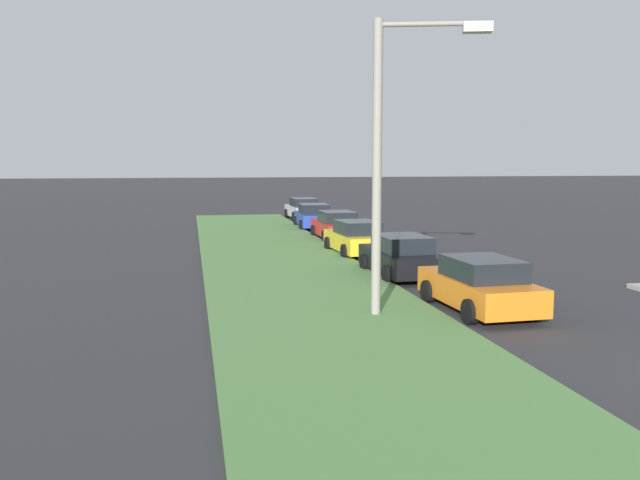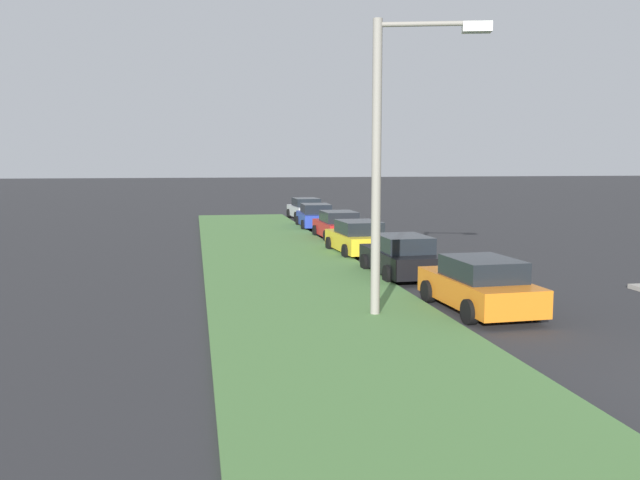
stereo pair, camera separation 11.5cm
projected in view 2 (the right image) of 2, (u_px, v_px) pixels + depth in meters
The scene contains 8 objects.
grass_median at pixel (311, 298), 19.79m from camera, with size 60.00×6.00×0.12m, color #517F42.
parked_car_orange at pixel (479, 285), 18.22m from camera, with size 4.38×2.17×1.47m.
parked_car_black at pixel (401, 257), 23.63m from camera, with size 4.35×2.12×1.47m.
parked_car_yellow at pixel (358, 238), 29.21m from camera, with size 4.39×2.20×1.47m.
parked_car_red at pixel (338, 226), 34.65m from camera, with size 4.34×2.10×1.47m.
parked_car_blue at pixel (316, 216), 40.38m from camera, with size 4.36×2.13×1.47m.
parked_car_silver at pixel (306, 209), 46.51m from camera, with size 4.38×2.17×1.47m.
streetlight at pixel (391, 146), 16.99m from camera, with size 1.01×2.82×7.50m.
Camera 2 is at (-9.18, 10.59, 4.05)m, focal length 38.22 mm.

